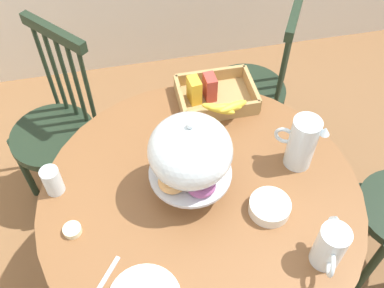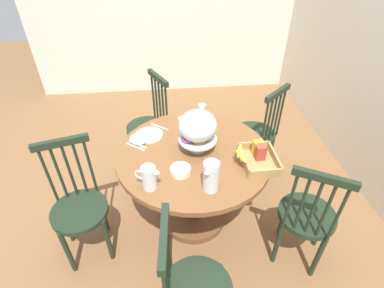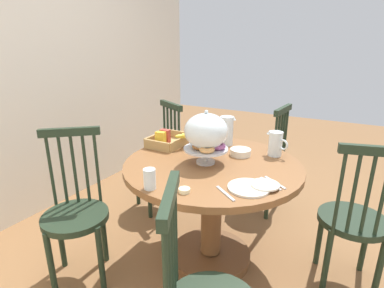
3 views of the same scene
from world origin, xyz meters
TOP-DOWN VIEW (x-y plane):
  - ground_plane at (0.00, 0.00)m, footprint 10.00×10.00m
  - wall_back at (0.00, 1.83)m, footprint 4.80×0.06m
  - dining_table at (0.10, 0.15)m, footprint 1.13×1.13m
  - windsor_chair_near_window at (0.54, 0.90)m, footprint 0.45×0.45m
  - windsor_chair_by_cabinet at (-0.46, 0.82)m, footprint 0.47×0.47m
  - windsor_chair_far_side at (0.30, -0.69)m, footprint 0.42×0.42m
  - windsor_chair_host_seat at (0.96, 0.06)m, footprint 0.40×0.40m
  - pastry_stand_with_dome at (0.07, 0.19)m, footprint 0.28×0.28m
  - orange_juice_pitcher at (0.42, -0.16)m, footprint 0.09×0.17m
  - milk_pitcher at (0.47, 0.22)m, footprint 0.16×0.12m
  - cereal_basket at (0.25, 0.58)m, footprint 0.32×0.30m
  - china_plate_large at (-0.15, -0.17)m, footprint 0.22×0.22m
  - china_plate_small at (-0.09, -0.24)m, footprint 0.15×0.15m
  - cereal_bowl at (0.31, 0.04)m, footprint 0.14×0.14m
  - drinking_glass at (-0.40, 0.28)m, footprint 0.06×0.06m
  - butter_dish at (-0.34, 0.10)m, footprint 0.06×0.06m
  - table_knife at (-0.03, -0.26)m, footprint 0.11×0.14m
  - dinner_fork at (-0.01, -0.27)m, footprint 0.11×0.14m
  - soup_spoon at (-0.26, -0.09)m, footprint 0.11×0.14m

SIDE VIEW (x-z plane):
  - ground_plane at x=0.00m, z-range 0.00..0.00m
  - windsor_chair_near_window at x=0.54m, z-range -0.03..0.94m
  - windsor_chair_by_cabinet at x=-0.46m, z-range -0.03..0.94m
  - windsor_chair_far_side at x=0.30m, z-range -0.03..0.94m
  - windsor_chair_host_seat at x=0.96m, z-range -0.03..0.94m
  - dining_table at x=0.10m, z-range 0.14..0.88m
  - table_knife at x=-0.03m, z-range 0.74..0.75m
  - dinner_fork at x=-0.01m, z-range 0.74..0.75m
  - soup_spoon at x=-0.26m, z-range 0.74..0.75m
  - china_plate_large at x=-0.15m, z-range 0.74..0.75m
  - butter_dish at x=-0.34m, z-range 0.74..0.76m
  - china_plate_small at x=-0.09m, z-range 0.75..0.76m
  - cereal_bowl at x=0.31m, z-range 0.74..0.78m
  - cereal_basket at x=0.25m, z-range 0.72..0.84m
  - drinking_glass at x=-0.40m, z-range 0.74..0.85m
  - orange_juice_pitcher at x=0.42m, z-range 0.73..0.90m
  - milk_pitcher at x=0.47m, z-range 0.73..0.95m
  - pastry_stand_with_dome at x=0.07m, z-range 0.76..1.11m
  - wall_back at x=0.00m, z-range 0.00..2.60m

